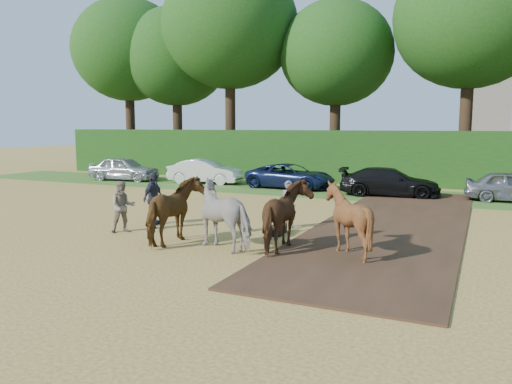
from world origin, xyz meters
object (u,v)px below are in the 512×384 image
(spectator_near, at_px, (123,207))
(church, at_px, (491,34))
(plough_team, at_px, (259,215))
(spectator_far, at_px, (153,199))
(parked_cars, at_px, (449,184))

(spectator_near, height_order, church, church)
(plough_team, distance_m, church, 54.69)
(spectator_far, distance_m, plough_team, 4.79)
(spectator_near, bearing_deg, plough_team, -47.65)
(plough_team, xyz_separation_m, parked_cars, (4.02, 11.94, -0.23))
(plough_team, relative_size, church, 0.22)
(spectator_near, xyz_separation_m, spectator_far, (0.11, 1.42, 0.08))
(spectator_near, relative_size, spectator_far, 0.91)
(spectator_far, relative_size, parked_cars, 0.04)
(parked_cars, relative_size, church, 1.51)
(parked_cars, bearing_deg, spectator_near, -126.19)
(spectator_near, height_order, plough_team, plough_team)
(spectator_near, height_order, parked_cars, spectator_near)
(church, bearing_deg, plough_team, -95.68)
(parked_cars, bearing_deg, church, 88.26)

